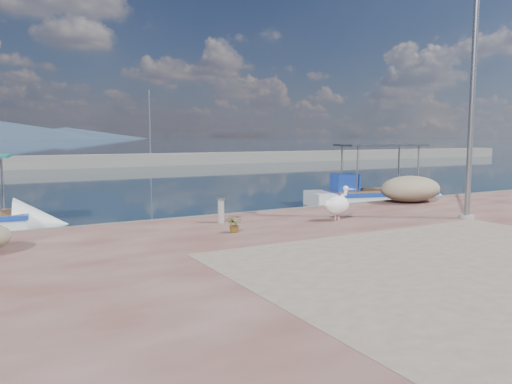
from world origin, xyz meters
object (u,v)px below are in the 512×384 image
(boat_right, at_px, (377,199))
(bollard_near, at_px, (221,209))
(pelican, at_px, (338,204))
(lamp_post, at_px, (471,107))

(boat_right, distance_m, bollard_near, 9.76)
(boat_right, xyz_separation_m, pelican, (-5.98, -4.82, 0.74))
(lamp_post, bearing_deg, boat_right, 69.90)
(boat_right, bearing_deg, pelican, -125.92)
(pelican, distance_m, lamp_post, 4.86)
(boat_right, height_order, bollard_near, boat_right)
(boat_right, distance_m, lamp_post, 7.64)
(boat_right, distance_m, pelican, 7.72)
(bollard_near, bearing_deg, pelican, -23.31)
(pelican, distance_m, bollard_near, 3.40)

